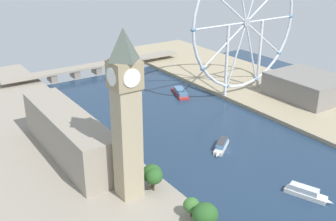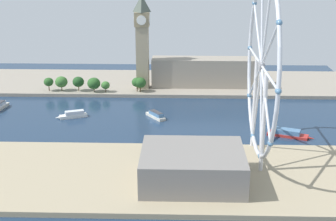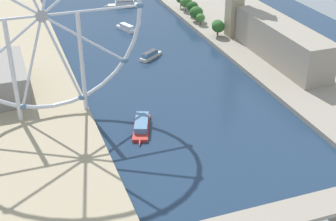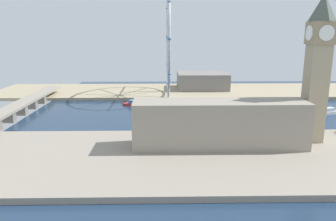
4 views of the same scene
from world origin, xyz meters
name	(u,v)px [view 1 (image 1 of 4)]	position (x,y,z in m)	size (l,w,h in m)	color
ground_plane	(229,149)	(0.00, 0.00, 0.00)	(372.26, 372.26, 0.00)	#1E334C
riverbank_left	(77,199)	(-101.13, 0.00, 1.50)	(90.00, 520.00, 3.00)	gray
riverbank_right	(330,112)	(101.13, 0.00, 1.50)	(90.00, 520.00, 3.00)	tan
clock_tower	(126,114)	(-78.04, -12.38, 46.92)	(13.78, 13.78, 84.14)	tan
parliament_block	(69,134)	(-86.89, 44.16, 16.10)	(22.00, 97.09, 26.20)	gray
tree_row_embankment	(202,215)	(-65.35, -54.90, 11.05)	(13.50, 92.07, 13.26)	#513823
ferris_wheel	(246,23)	(76.19, 69.85, 60.33)	(110.63, 3.20, 112.07)	silver
riverside_hall	(307,86)	(110.29, 29.91, 12.03)	(46.67, 56.47, 18.06)	gray
river_bridge	(96,67)	(0.00, 194.33, 6.62)	(184.26, 14.43, 9.21)	gray
tour_boat_0	(221,146)	(-3.51, 3.20, 2.25)	(21.62, 17.16, 5.32)	beige
tour_boat_1	(306,193)	(-2.33, -61.04, 2.27)	(12.85, 24.39, 5.36)	white
tour_boat_2	(180,92)	(32.51, 97.87, 2.21)	(17.63, 32.36, 5.13)	#B22D28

